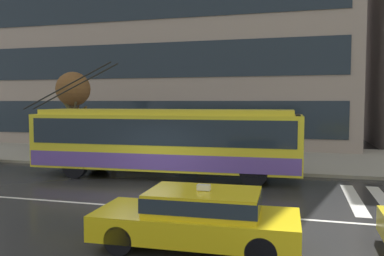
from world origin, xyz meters
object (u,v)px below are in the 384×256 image
at_px(bus_shelter, 140,124).
at_px(pedestrian_at_shelter, 203,132).
at_px(street_tree_bare, 73,91).
at_px(trolleybus, 165,140).
at_px(taxi_oncoming_near, 199,216).
at_px(pedestrian_approaching_curb, 111,130).

relative_size(bus_shelter, pedestrian_at_shelter, 2.17).
xyz_separation_m(pedestrian_at_shelter, street_tree_bare, (-7.41, 0.14, 2.11)).
relative_size(trolleybus, pedestrian_at_shelter, 6.30).
xyz_separation_m(trolleybus, taxi_oncoming_near, (3.36, -7.53, -0.87)).
bearing_deg(taxi_oncoming_near, trolleybus, 114.06).
xyz_separation_m(taxi_oncoming_near, pedestrian_approaching_curb, (-7.30, 10.46, 1.01)).
distance_m(taxi_oncoming_near, bus_shelter, 12.68).
relative_size(bus_shelter, street_tree_bare, 0.89).
relative_size(bus_shelter, pedestrian_approaching_curb, 2.14).
bearing_deg(taxi_oncoming_near, pedestrian_at_shelter, 103.27).
xyz_separation_m(trolleybus, pedestrian_at_shelter, (0.70, 3.74, 0.08)).
distance_m(taxi_oncoming_near, street_tree_bare, 15.52).
bearing_deg(street_tree_bare, pedestrian_approaching_curb, -18.90).
bearing_deg(pedestrian_at_shelter, street_tree_bare, 178.90).
xyz_separation_m(trolleybus, pedestrian_approaching_curb, (-3.93, 2.93, 0.14)).
height_order(pedestrian_at_shelter, pedestrian_approaching_curb, pedestrian_approaching_curb).
bearing_deg(trolleybus, street_tree_bare, 149.93).
bearing_deg(trolleybus, bus_shelter, 126.48).
relative_size(taxi_oncoming_near, street_tree_bare, 0.95).
height_order(trolleybus, street_tree_bare, trolleybus).
distance_m(taxi_oncoming_near, pedestrian_at_shelter, 11.61).
height_order(bus_shelter, pedestrian_at_shelter, bus_shelter).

